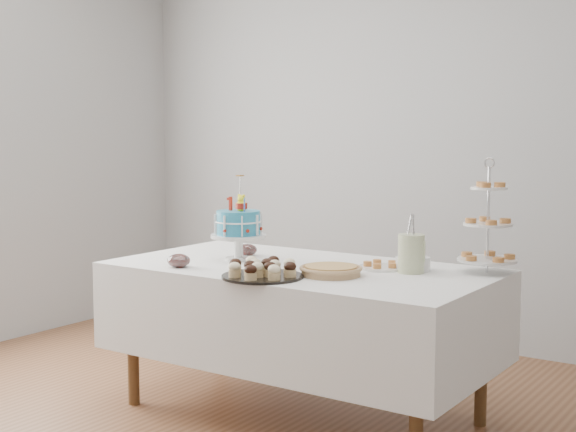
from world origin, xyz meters
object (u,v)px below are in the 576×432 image
Objects in this scene: pie at (331,270)px; tiered_stand at (488,225)px; jam_bowl_a at (179,261)px; jam_bowl_b at (247,250)px; cupcake_tray at (262,269)px; pastry_plate at (381,266)px; table at (301,310)px; utensil_pitcher at (411,252)px; birthday_cake at (238,237)px; plate_stack at (413,264)px.

tiered_stand reaches higher than pie.
jam_bowl_a is (-0.75, -0.23, 0.01)m from pie.
jam_bowl_a is at bearing -95.78° from jam_bowl_b.
cupcake_tray reaches higher than pastry_plate.
tiered_stand reaches higher than jam_bowl_b.
jam_bowl_b is at bearing 163.75° from table.
tiered_stand is at bearing 33.36° from utensil_pitcher.
utensil_pitcher is (0.51, 0.51, 0.06)m from cupcake_tray.
table is at bearing 94.52° from cupcake_tray.
cupcake_tray is (0.40, -0.34, -0.08)m from birthday_cake.
tiered_stand is 1.31m from jam_bowl_b.
tiered_stand is 1.95× the size of utensil_pitcher.
jam_bowl_b is (0.05, 0.50, -0.00)m from jam_bowl_a.
plate_stack is at bearing -155.61° from tiered_stand.
jam_bowl_a is at bearing -110.21° from birthday_cake.
cupcake_tray is 0.52m from jam_bowl_a.
table is at bearing 37.28° from jam_bowl_a.
tiered_stand is (1.21, 0.38, 0.11)m from birthday_cake.
plate_stack is 0.10m from utensil_pitcher.
plate_stack is (0.52, 0.21, 0.26)m from table.
birthday_cake is 1.58× the size of utensil_pitcher.
plate_stack is at bearing 4.89° from jam_bowl_b.
birthday_cake is 1.18× the size of cupcake_tray.
pastry_plate is at bearing 12.99° from birthday_cake.
pastry_plate is at bearing -158.07° from tiered_stand.
utensil_pitcher reaches higher than pastry_plate.
pie is at bearing -11.59° from birthday_cake.
plate_stack is 0.16m from pastry_plate.
birthday_cake is at bearing -165.00° from plate_stack.
jam_bowl_a is (-0.86, -0.54, 0.02)m from pastry_plate.
tiered_stand reaches higher than jam_bowl_a.
tiered_stand is (0.58, 0.49, 0.20)m from pie.
pie is 0.75m from jam_bowl_b.
tiered_stand is at bearing 22.87° from table.
birthday_cake is 0.53m from cupcake_tray.
pie is 0.40m from utensil_pitcher.
birthday_cake is 0.77m from pastry_plate.
birthday_cake is 4.11× the size of jam_bowl_b.
table is at bearing -155.95° from pastry_plate.
pie is 1.76× the size of plate_stack.
pie is 2.73× the size of jam_bowl_b.
jam_bowl_a reaches higher than jam_bowl_b.
utensil_pitcher is (0.17, -0.02, 0.09)m from pastry_plate.
pastry_plate is 2.01× the size of jam_bowl_a.
utensil_pitcher is at bearing 44.81° from cupcake_tray.
tiered_stand reaches higher than birthday_cake.
jam_bowl_a is 1.06× the size of jam_bowl_b.
pie reaches higher than table.
utensil_pitcher reaches higher than jam_bowl_b.
jam_bowl_b is (-0.70, 0.27, 0.00)m from pie.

